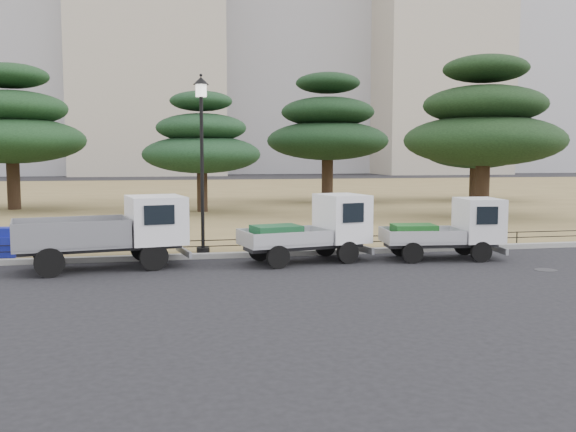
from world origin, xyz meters
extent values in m
plane|color=black|center=(0.00, 0.00, 0.00)|extent=(220.00, 220.00, 0.00)
cube|color=olive|center=(0.00, 30.60, 0.07)|extent=(120.00, 56.00, 0.15)
cube|color=gray|center=(0.00, 2.60, 0.08)|extent=(120.00, 0.25, 0.16)
cylinder|color=black|center=(-3.93, 0.84, 0.38)|extent=(0.78, 0.29, 0.77)
cylinder|color=black|center=(-4.23, 2.47, 0.38)|extent=(0.78, 0.29, 0.77)
cylinder|color=black|center=(-6.53, 0.35, 0.38)|extent=(0.78, 0.29, 0.77)
cylinder|color=black|center=(-6.84, 1.98, 0.38)|extent=(0.78, 0.29, 0.77)
cube|color=#2D2D30|center=(-5.34, 1.42, 0.58)|extent=(4.38, 1.68, 0.13)
cube|color=slate|center=(-6.10, 1.28, 1.03)|extent=(3.23, 2.19, 0.75)
cube|color=silver|center=(-3.86, 1.70, 1.31)|extent=(1.80, 2.06, 1.31)
cylinder|color=black|center=(1.53, 0.90, 0.32)|extent=(0.67, 0.30, 0.65)
cylinder|color=black|center=(1.24, 2.31, 0.32)|extent=(0.67, 0.30, 0.65)
cylinder|color=black|center=(-0.59, 0.47, 0.32)|extent=(0.67, 0.30, 0.65)
cylinder|color=black|center=(-0.88, 1.88, 0.32)|extent=(0.67, 0.30, 0.65)
cube|color=#2D2D30|center=(0.36, 1.40, 0.48)|extent=(3.58, 1.48, 0.15)
cube|color=#ACADB3|center=(-0.26, 1.27, 0.77)|extent=(2.66, 1.92, 0.43)
cube|color=silver|center=(1.57, 1.64, 1.25)|extent=(1.51, 1.81, 1.39)
cube|color=#164D29|center=(-0.50, 1.22, 0.88)|extent=(1.49, 1.21, 0.48)
cylinder|color=black|center=(5.40, 0.34, 0.31)|extent=(0.63, 0.23, 0.61)
cylinder|color=black|center=(5.55, 1.68, 0.31)|extent=(0.63, 0.23, 0.61)
cylinder|color=black|center=(3.37, 0.55, 0.31)|extent=(0.63, 0.23, 0.61)
cylinder|color=black|center=(3.51, 1.89, 0.31)|extent=(0.63, 0.23, 0.61)
cube|color=#2D2D30|center=(4.49, 1.11, 0.45)|extent=(3.36, 1.10, 0.14)
cube|color=#A8A9B0|center=(3.89, 1.17, 0.73)|extent=(2.41, 1.62, 0.41)
cube|color=silver|center=(5.65, 0.99, 1.17)|extent=(1.30, 1.62, 1.30)
cube|color=#1A5D20|center=(3.67, 1.20, 0.83)|extent=(1.34, 1.03, 0.45)
cylinder|color=black|center=(-2.47, 2.90, 0.22)|extent=(0.40, 0.40, 0.15)
cylinder|color=black|center=(-2.47, 2.90, 2.57)|extent=(0.11, 0.11, 4.55)
cylinder|color=white|center=(-2.47, 2.90, 5.03)|extent=(0.36, 0.36, 0.36)
cone|color=black|center=(-2.47, 2.90, 5.32)|extent=(0.47, 0.47, 0.23)
cylinder|color=black|center=(0.00, 2.75, 0.35)|extent=(38.00, 0.03, 0.03)
cylinder|color=black|center=(0.00, 2.75, 0.53)|extent=(38.00, 0.03, 0.03)
cylinder|color=black|center=(0.00, 2.75, 0.35)|extent=(0.04, 0.04, 0.40)
cube|color=navy|center=(-8.20, 3.23, 0.87)|extent=(0.65, 0.58, 0.26)
cylinder|color=#2D2D30|center=(6.50, -1.20, 0.01)|extent=(0.60, 0.60, 0.01)
cylinder|color=black|center=(-11.46, 20.32, 1.67)|extent=(0.68, 0.68, 3.04)
ellipsoid|color=#163117|center=(-11.46, 20.32, 3.87)|extent=(7.80, 7.80, 2.50)
ellipsoid|color=#163117|center=(-11.46, 20.32, 5.58)|extent=(5.96, 5.96, 1.91)
ellipsoid|color=#163117|center=(-11.46, 20.32, 7.29)|extent=(4.11, 4.11, 1.32)
cylinder|color=black|center=(-1.53, 16.90, 1.36)|extent=(0.55, 0.55, 2.42)
ellipsoid|color=#16321A|center=(-1.53, 16.90, 3.12)|extent=(6.11, 6.11, 1.96)
ellipsoid|color=#16321A|center=(-1.53, 16.90, 4.48)|extent=(4.67, 4.67, 1.49)
ellipsoid|color=#16321A|center=(-1.53, 16.90, 5.85)|extent=(3.22, 3.22, 1.03)
cylinder|color=black|center=(6.47, 21.67, 1.70)|extent=(0.70, 0.70, 3.11)
ellipsoid|color=black|center=(6.47, 21.67, 3.95)|extent=(7.47, 7.47, 2.39)
ellipsoid|color=black|center=(6.47, 21.67, 5.70)|extent=(5.71, 5.71, 1.83)
ellipsoid|color=black|center=(6.47, 21.67, 7.45)|extent=(3.94, 3.94, 1.26)
cylinder|color=black|center=(11.29, 11.28, 1.63)|extent=(0.67, 0.67, 2.96)
ellipsoid|color=black|center=(11.29, 11.28, 3.77)|extent=(7.50, 7.50, 2.40)
ellipsoid|color=black|center=(11.29, 11.28, 5.43)|extent=(5.73, 5.73, 1.83)
ellipsoid|color=black|center=(11.29, 11.28, 7.10)|extent=(3.96, 3.96, 1.27)
cylinder|color=black|center=(16.31, 21.71, 1.41)|extent=(0.57, 0.57, 2.52)
ellipsoid|color=black|center=(16.31, 21.71, 3.24)|extent=(6.45, 6.45, 2.06)
ellipsoid|color=black|center=(16.31, 21.71, 4.66)|extent=(4.92, 4.92, 1.58)
ellipsoid|color=black|center=(16.31, 21.71, 6.08)|extent=(3.40, 3.40, 1.09)
cube|color=#AAA08C|center=(40.00, 82.00, 24.00)|extent=(20.00, 18.00, 48.00)
camera|label=1|loc=(-3.78, -16.63, 3.14)|focal=40.00mm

